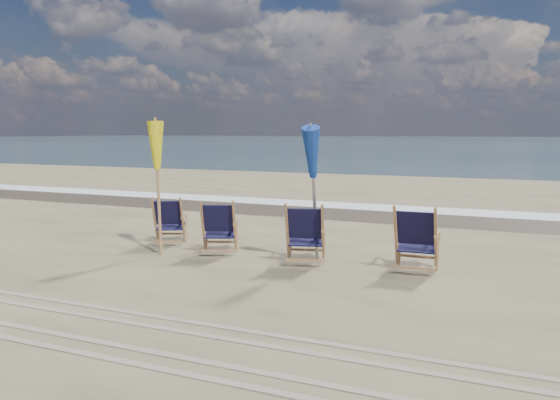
% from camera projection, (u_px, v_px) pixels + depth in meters
% --- Properties ---
extents(ocean, '(400.00, 400.00, 0.00)m').
position_uv_depth(ocean, '(494.00, 141.00, 125.52)').
color(ocean, '#3B5862').
rests_on(ocean, ground).
extents(surf_foam, '(200.00, 1.40, 0.01)m').
position_uv_depth(surf_foam, '(360.00, 206.00, 16.25)').
color(surf_foam, silver).
rests_on(surf_foam, ground).
extents(wet_sand_strip, '(200.00, 2.60, 0.00)m').
position_uv_depth(wet_sand_strip, '(346.00, 213.00, 14.88)').
color(wet_sand_strip, '#42362A').
rests_on(wet_sand_strip, ground).
extents(tire_tracks, '(80.00, 1.30, 0.01)m').
position_uv_depth(tire_tracks, '(106.00, 330.00, 6.12)').
color(tire_tracks, gray).
rests_on(tire_tracks, ground).
extents(beach_chair_0, '(0.85, 0.89, 0.97)m').
position_uv_depth(beach_chair_0, '(182.00, 221.00, 10.69)').
color(beach_chair_0, black).
rests_on(beach_chair_0, ground).
extents(beach_chair_1, '(0.88, 0.92, 1.02)m').
position_uv_depth(beach_chair_1, '(234.00, 227.00, 9.79)').
color(beach_chair_1, black).
rests_on(beach_chair_1, ground).
extents(beach_chair_2, '(0.85, 0.91, 1.06)m').
position_uv_depth(beach_chair_2, '(323.00, 234.00, 9.01)').
color(beach_chair_2, black).
rests_on(beach_chair_2, ground).
extents(beach_chair_3, '(0.72, 0.81, 1.09)m').
position_uv_depth(beach_chair_3, '(436.00, 241.00, 8.42)').
color(beach_chair_3, black).
rests_on(beach_chair_3, ground).
extents(umbrella_yellow, '(0.30, 0.30, 2.38)m').
position_uv_depth(umbrella_yellow, '(157.00, 153.00, 9.69)').
color(umbrella_yellow, '#A17248').
rests_on(umbrella_yellow, ground).
extents(umbrella_blue, '(0.30, 0.30, 2.42)m').
position_uv_depth(umbrella_blue, '(315.00, 152.00, 8.95)').
color(umbrella_blue, '#A5A5AD').
rests_on(umbrella_blue, ground).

